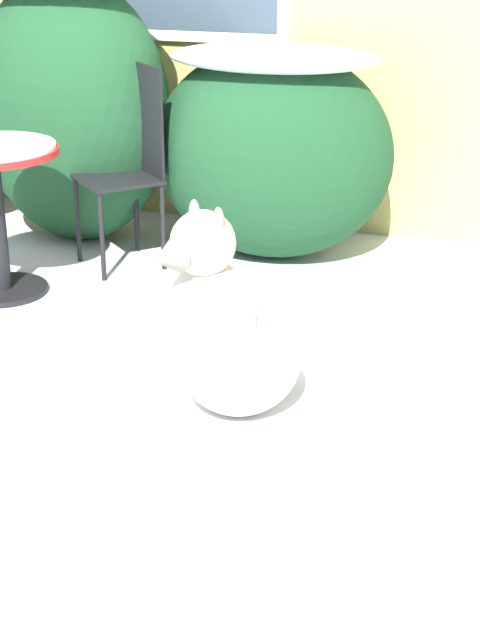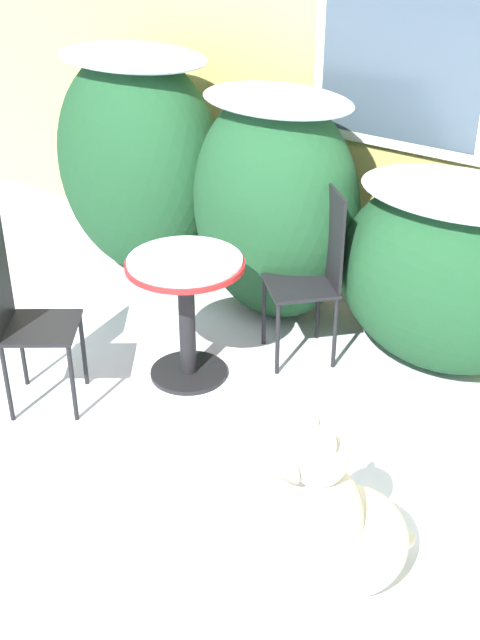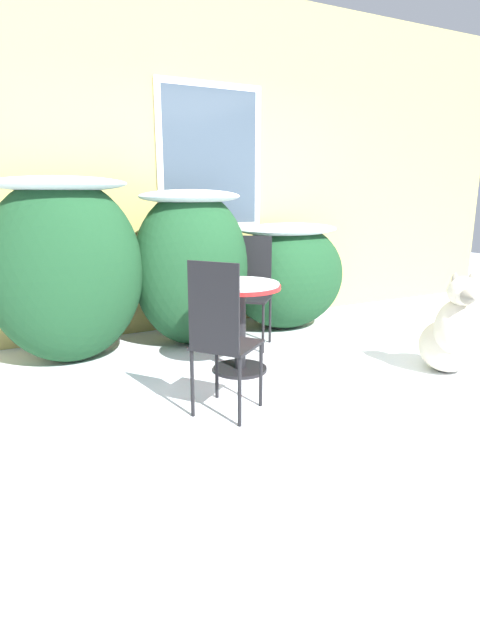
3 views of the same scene
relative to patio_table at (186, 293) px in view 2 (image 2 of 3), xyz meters
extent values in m
plane|color=silver|center=(0.44, -0.72, -0.51)|extent=(16.00, 16.00, 0.00)
cube|color=tan|center=(0.44, 1.48, 1.12)|extent=(8.00, 0.06, 3.27)
cube|color=white|center=(0.41, 1.44, 1.20)|extent=(1.12, 0.04, 1.40)
cube|color=#3D4C5B|center=(0.41, 1.42, 1.20)|extent=(1.00, 0.01, 1.28)
ellipsoid|color=#194223|center=(-1.13, 0.87, 0.24)|extent=(1.25, 0.86, 1.50)
ellipsoid|color=silver|center=(-1.13, 0.87, 0.93)|extent=(1.06, 0.73, 0.12)
ellipsoid|color=#194223|center=(-0.04, 0.87, 0.19)|extent=(1.09, 0.74, 1.40)
ellipsoid|color=silver|center=(-0.04, 0.87, 0.83)|extent=(0.92, 0.63, 0.12)
ellipsoid|color=#194223|center=(1.04, 0.95, 0.03)|extent=(1.24, 0.88, 1.07)
ellipsoid|color=silver|center=(1.04, 0.95, 0.50)|extent=(1.05, 0.75, 0.12)
cylinder|color=black|center=(0.00, 0.00, -0.50)|extent=(0.43, 0.43, 0.03)
cylinder|color=black|center=(0.00, 0.00, -0.17)|extent=(0.09, 0.09, 0.64)
cylinder|color=red|center=(0.00, 0.00, 0.16)|extent=(0.62, 0.62, 0.03)
cylinder|color=silver|center=(0.00, 0.00, 0.19)|extent=(0.60, 0.60, 0.02)
cube|color=black|center=(0.37, 0.53, -0.06)|extent=(0.51, 0.51, 0.02)
cube|color=black|center=(0.48, 0.66, 0.21)|extent=(0.26, 0.23, 0.54)
cylinder|color=black|center=(0.14, 0.52, -0.29)|extent=(0.02, 0.02, 0.44)
cylinder|color=black|center=(0.38, 0.30, -0.29)|extent=(0.02, 0.02, 0.44)
cylinder|color=black|center=(0.36, 0.76, -0.29)|extent=(0.02, 0.02, 0.44)
cylinder|color=black|center=(0.60, 0.55, -0.29)|extent=(0.02, 0.02, 0.44)
cube|color=black|center=(-0.42, -0.63, -0.06)|extent=(0.51, 0.51, 0.02)
cylinder|color=black|center=(-0.19, -0.66, -0.29)|extent=(0.02, 0.02, 0.44)
cylinder|color=black|center=(-0.39, -0.40, -0.29)|extent=(0.02, 0.02, 0.44)
cylinder|color=black|center=(-0.45, -0.86, -0.29)|extent=(0.02, 0.02, 0.44)
cylinder|color=black|center=(-0.65, -0.60, -0.29)|extent=(0.02, 0.02, 0.44)
ellipsoid|color=beige|center=(1.45, -0.75, -0.30)|extent=(0.59, 0.60, 0.41)
ellipsoid|color=beige|center=(1.38, -0.87, -0.13)|extent=(0.43, 0.42, 0.45)
sphere|color=beige|center=(1.37, -0.89, 0.16)|extent=(0.22, 0.22, 0.22)
cone|color=gray|center=(1.30, -1.03, 0.15)|extent=(0.15, 0.14, 0.12)
ellipsoid|color=gray|center=(1.32, -0.85, 0.25)|extent=(0.06, 0.05, 0.10)
ellipsoid|color=gray|center=(1.43, -0.91, 0.25)|extent=(0.06, 0.05, 0.10)
ellipsoid|color=beige|center=(1.55, -0.57, -0.42)|extent=(0.18, 0.23, 0.08)
camera|label=1|loc=(2.47, -3.74, 1.18)|focal=55.00mm
camera|label=2|loc=(2.46, -2.81, 1.95)|focal=45.00mm
camera|label=3|loc=(-1.72, -3.32, 0.87)|focal=28.00mm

